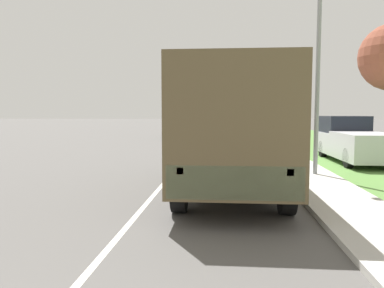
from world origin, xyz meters
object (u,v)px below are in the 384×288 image
(military_truck, at_px, (231,127))
(car_third_ahead, at_px, (225,126))
(car_second_ahead, at_px, (185,130))
(pickup_truck, at_px, (353,140))
(car_fourth_ahead, at_px, (224,123))
(car_farthest_ahead, at_px, (201,121))
(lamp_post, at_px, (313,23))
(car_nearest_ahead, at_px, (220,135))

(military_truck, relative_size, car_third_ahead, 1.86)
(car_second_ahead, bearing_deg, pickup_truck, -59.19)
(car_fourth_ahead, height_order, car_farthest_ahead, car_fourth_ahead)
(military_truck, height_order, car_second_ahead, military_truck)
(car_fourth_ahead, relative_size, pickup_truck, 0.71)
(pickup_truck, bearing_deg, car_second_ahead, 120.81)
(pickup_truck, xyz_separation_m, lamp_post, (-2.77, -4.26, 4.01))
(military_truck, height_order, car_nearest_ahead, military_truck)
(pickup_truck, distance_m, lamp_post, 6.47)
(car_farthest_ahead, relative_size, lamp_post, 0.52)
(car_third_ahead, relative_size, lamp_post, 0.49)
(car_third_ahead, relative_size, pickup_truck, 0.72)
(car_third_ahead, bearing_deg, car_second_ahead, -114.60)
(car_nearest_ahead, distance_m, lamp_post, 13.05)
(car_third_ahead, relative_size, car_fourth_ahead, 1.02)
(military_truck, height_order, car_farthest_ahead, military_truck)
(car_farthest_ahead, bearing_deg, lamp_post, -82.62)
(military_truck, distance_m, car_third_ahead, 29.04)
(car_fourth_ahead, distance_m, car_farthest_ahead, 16.11)
(military_truck, relative_size, car_second_ahead, 1.81)
(car_farthest_ahead, distance_m, lamp_post, 51.69)
(car_nearest_ahead, xyz_separation_m, pickup_truck, (5.81, -7.69, 0.26))
(military_truck, bearing_deg, pickup_truck, 51.32)
(car_third_ahead, distance_m, car_farthest_ahead, 24.82)
(car_second_ahead, xyz_separation_m, car_third_ahead, (3.42, 7.47, 0.09))
(car_second_ahead, xyz_separation_m, car_farthest_ahead, (-0.53, 31.97, 0.04))
(military_truck, xyz_separation_m, pickup_truck, (5.37, 6.70, -0.81))
(pickup_truck, bearing_deg, car_third_ahead, 103.69)
(car_farthest_ahead, distance_m, pickup_truck, 47.75)
(military_truck, xyz_separation_m, car_fourth_ahead, (-0.15, 37.89, -0.96))
(military_truck, relative_size, car_fourth_ahead, 1.90)
(military_truck, bearing_deg, car_second_ahead, 99.19)
(military_truck, distance_m, lamp_post, 4.79)
(lamp_post, bearing_deg, military_truck, -136.82)
(car_third_ahead, height_order, car_farthest_ahead, car_third_ahead)
(military_truck, bearing_deg, lamp_post, 43.18)
(car_fourth_ahead, bearing_deg, car_third_ahead, -89.49)
(military_truck, xyz_separation_m, car_third_ahead, (-0.07, 29.02, -1.00))
(car_third_ahead, xyz_separation_m, pickup_truck, (5.43, -22.32, 0.19))
(military_truck, relative_size, car_farthest_ahead, 1.76)
(car_nearest_ahead, bearing_deg, car_farthest_ahead, 95.23)
(pickup_truck, height_order, lamp_post, lamp_post)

